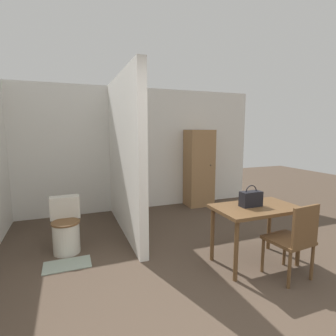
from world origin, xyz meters
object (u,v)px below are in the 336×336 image
(dining_table, at_px, (256,214))
(handbag, at_px, (251,199))
(wooden_chair, at_px, (294,238))
(wooden_cabinet, at_px, (199,168))
(toilet, at_px, (66,228))

(dining_table, distance_m, handbag, 0.21)
(wooden_chair, bearing_deg, wooden_cabinet, 77.22)
(toilet, bearing_deg, wooden_cabinet, 25.96)
(toilet, relative_size, wooden_cabinet, 0.44)
(dining_table, relative_size, handbag, 3.83)
(wooden_chair, distance_m, handbag, 0.63)
(dining_table, xyz_separation_m, toilet, (-2.19, 1.21, -0.31))
(dining_table, height_order, wooden_chair, wooden_chair)
(dining_table, distance_m, toilet, 2.52)
(toilet, relative_size, handbag, 2.70)
(wooden_chair, relative_size, wooden_cabinet, 0.53)
(handbag, bearing_deg, dining_table, -28.50)
(dining_table, bearing_deg, wooden_chair, -70.59)
(wooden_chair, xyz_separation_m, handbag, (-0.22, 0.48, 0.35))
(dining_table, distance_m, wooden_chair, 0.50)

